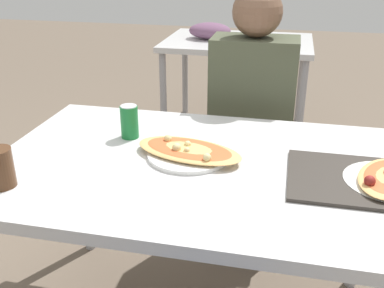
% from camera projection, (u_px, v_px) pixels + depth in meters
% --- Properties ---
extents(dining_table, '(1.37, 0.91, 0.74)m').
position_uv_depth(dining_table, '(196.00, 180.00, 1.53)').
color(dining_table, silver).
rests_on(dining_table, ground_plane).
extents(chair_far_seated, '(0.40, 0.40, 0.85)m').
position_uv_depth(chair_far_seated, '(251.00, 143.00, 2.27)').
color(chair_far_seated, '#2D3851').
rests_on(chair_far_seated, ground_plane).
extents(person_seated, '(0.38, 0.25, 1.25)m').
position_uv_depth(person_seated, '(252.00, 103.00, 2.07)').
color(person_seated, '#2D2D38').
rests_on(person_seated, ground_plane).
extents(pizza_main, '(0.41, 0.28, 0.05)m').
position_uv_depth(pizza_main, '(189.00, 151.00, 1.53)').
color(pizza_main, white).
rests_on(pizza_main, dining_table).
extents(soda_can, '(0.07, 0.07, 0.12)m').
position_uv_depth(soda_can, '(129.00, 122.00, 1.67)').
color(soda_can, '#197233').
rests_on(soda_can, dining_table).
extents(drink_glass, '(0.08, 0.08, 0.12)m').
position_uv_depth(drink_glass, '(0.00, 168.00, 1.33)').
color(drink_glass, '#4C2D19').
rests_on(drink_glass, dining_table).
extents(serving_tray, '(0.45, 0.34, 0.01)m').
position_uv_depth(serving_tray, '(363.00, 181.00, 1.37)').
color(serving_tray, '#332D28').
rests_on(serving_tray, dining_table).
extents(background_table, '(1.10, 0.80, 0.86)m').
position_uv_depth(background_table, '(233.00, 47.00, 3.42)').
color(background_table, silver).
rests_on(background_table, ground_plane).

